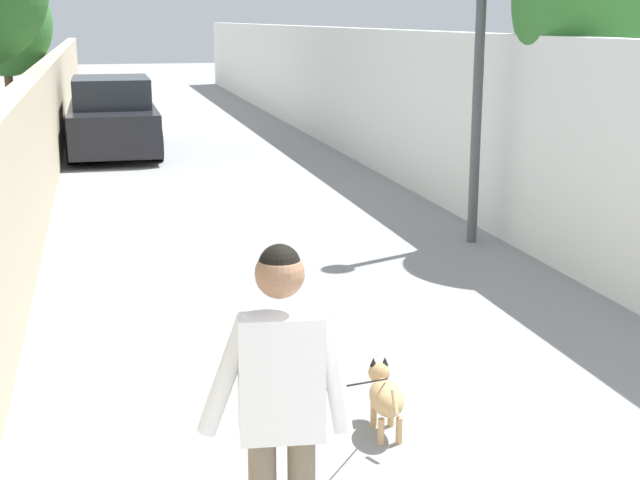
# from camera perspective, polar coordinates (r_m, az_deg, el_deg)

# --- Properties ---
(ground_plane) EXTENTS (80.00, 80.00, 0.00)m
(ground_plane) POSITION_cam_1_polar(r_m,az_deg,el_deg) (16.47, -6.54, 4.41)
(ground_plane) COLOR gray
(wall_left) EXTENTS (48.00, 0.30, 1.92)m
(wall_left) POSITION_cam_1_polar(r_m,az_deg,el_deg) (14.25, -17.40, 6.29)
(wall_left) COLOR tan
(wall_left) RESTS_ON ground
(fence_right) EXTENTS (48.00, 0.30, 2.51)m
(fence_right) POSITION_cam_1_polar(r_m,az_deg,el_deg) (15.03, 5.59, 8.36)
(fence_right) COLOR white
(fence_right) RESTS_ON ground
(tree_left_near) EXTENTS (2.05, 2.05, 3.75)m
(tree_left_near) POSITION_cam_1_polar(r_m,az_deg,el_deg) (21.20, -19.46, 12.86)
(tree_left_near) COLOR brown
(tree_left_near) RESTS_ON ground
(tree_right_far) EXTENTS (2.18, 2.18, 4.11)m
(tree_right_far) POSITION_cam_1_polar(r_m,az_deg,el_deg) (11.22, 17.79, 14.33)
(tree_right_far) COLOR #473523
(tree_right_far) RESTS_ON ground
(person_skateboarder) EXTENTS (0.26, 0.72, 1.68)m
(person_skateboarder) POSITION_cam_1_polar(r_m,az_deg,el_deg) (4.08, -2.49, -9.81)
(person_skateboarder) COLOR #726651
(person_skateboarder) RESTS_ON skateboard
(dog) EXTENTS (1.90, 1.15, 1.06)m
(dog) POSITION_cam_1_polar(r_m,az_deg,el_deg) (6.04, 4.16, -9.80)
(dog) COLOR tan
(dog) RESTS_ON ground
(car_near) EXTENTS (4.26, 1.80, 1.54)m
(car_near) POSITION_cam_1_polar(r_m,az_deg,el_deg) (18.91, -13.06, 7.57)
(car_near) COLOR black
(car_near) RESTS_ON ground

